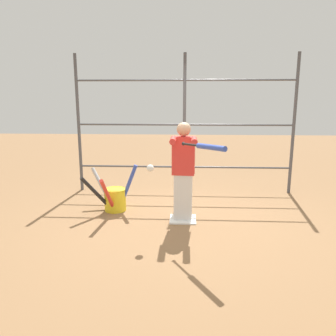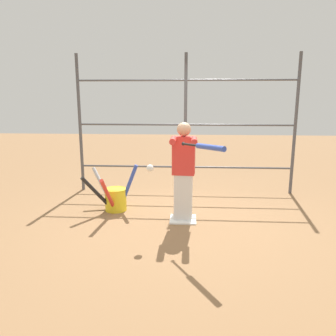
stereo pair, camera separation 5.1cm
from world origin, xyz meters
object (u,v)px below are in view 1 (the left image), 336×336
Objects in this scene: batter at (183,169)px; softball_in_flight at (150,168)px; baseball_bat_swinging at (207,147)px; bat_bucket at (114,198)px.

softball_in_flight is at bearing 51.21° from batter.
batter is 15.60× the size of softball_in_flight.
batter is at bearing -128.79° from softball_in_flight.
softball_in_flight is (0.72, -0.31, -0.34)m from baseball_bat_swinging.
batter is 1.01m from baseball_bat_swinging.
baseball_bat_swinging is 0.86m from softball_in_flight.
softball_in_flight is 1.37m from bat_bucket.
batter is 0.71m from softball_in_flight.
batter is 1.45× the size of bat_bucket.
batter is at bearing 161.50° from bat_bucket.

